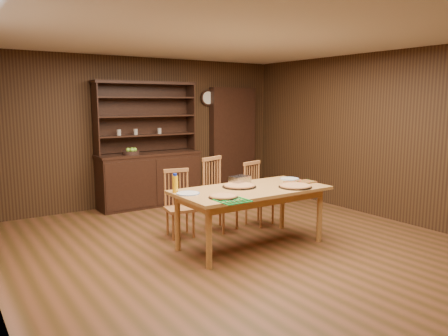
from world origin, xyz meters
TOP-DOWN VIEW (x-y plane):
  - floor at (0.00, 0.00)m, footprint 6.00×6.00m
  - room_shell at (0.00, 0.00)m, footprint 6.00×6.00m
  - china_hutch at (-0.00, 2.75)m, footprint 1.84×0.52m
  - doorway at (1.90, 2.90)m, footprint 1.00×0.18m
  - wall_clock at (1.35, 2.96)m, footprint 0.30×0.05m
  - dining_table at (0.15, -0.01)m, footprint 1.94×0.97m
  - chair_left at (-0.39, 0.91)m, footprint 0.43×0.42m
  - chair_center at (0.21, 0.86)m, footprint 0.54×0.53m
  - chair_right at (0.85, 0.77)m, footprint 0.46×0.45m
  - pizza_left at (-0.43, -0.27)m, footprint 0.34×0.34m
  - pizza_right at (0.66, -0.27)m, footprint 0.43×0.43m
  - pizza_center at (0.08, 0.14)m, footprint 0.44×0.44m
  - cooling_rack at (-0.44, -0.46)m, footprint 0.40×0.40m
  - plate_left at (-0.67, 0.13)m, footprint 0.28×0.28m
  - plate_right at (1.00, 0.20)m, footprint 0.27×0.27m
  - foil_dish at (0.22, 0.33)m, footprint 0.28×0.23m
  - juice_bottle at (-0.76, 0.29)m, footprint 0.07×0.07m
  - pot_holder_a at (1.04, -0.08)m, footprint 0.21×0.21m
  - pot_holder_b at (0.80, -0.02)m, footprint 0.27×0.27m
  - fruit_bowl at (-0.34, 2.69)m, footprint 0.29×0.29m

SIDE VIEW (x-z plane):
  - floor at x=0.00m, z-range 0.00..0.00m
  - chair_left at x=-0.39m, z-range 0.02..0.94m
  - chair_right at x=0.85m, z-range 0.03..0.97m
  - chair_center at x=0.21m, z-range 0.03..1.08m
  - china_hutch at x=0.00m, z-range -0.49..1.68m
  - dining_table at x=0.15m, z-range 0.30..1.05m
  - pot_holder_b at x=0.80m, z-range 0.75..0.76m
  - cooling_rack at x=-0.44m, z-range 0.75..0.76m
  - pot_holder_a at x=1.04m, z-range 0.75..0.77m
  - plate_left at x=-0.67m, z-range 0.75..0.77m
  - plate_right at x=1.00m, z-range 0.75..0.77m
  - pizza_center at x=0.08m, z-range 0.75..0.79m
  - pizza_right at x=0.66m, z-range 0.75..0.79m
  - pizza_left at x=-0.43m, z-range 0.75..0.79m
  - foil_dish at x=0.22m, z-range 0.75..0.85m
  - juice_bottle at x=-0.76m, z-range 0.74..0.97m
  - fruit_bowl at x=-0.34m, z-range 0.92..1.04m
  - doorway at x=1.90m, z-range 0.00..2.10m
  - room_shell at x=0.00m, z-range -1.42..4.58m
  - wall_clock at x=1.35m, z-range 1.75..2.05m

